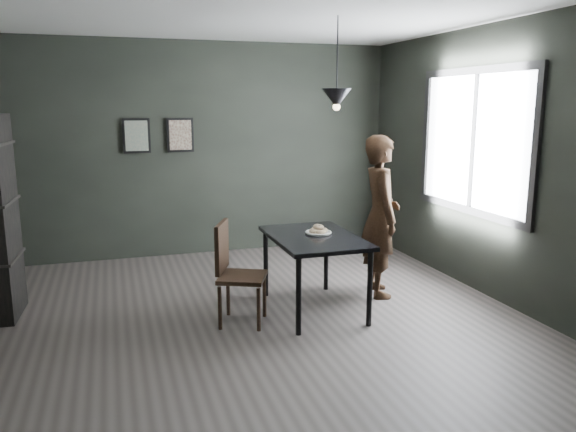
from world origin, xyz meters
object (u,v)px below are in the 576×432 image
object	(u,v)px
pendant_lamp	(337,98)
white_plate	(318,233)
wood_chair	(233,267)
woman	(380,216)
cafe_table	(314,244)

from	to	relation	value
pendant_lamp	white_plate	bearing A→B (deg)	-169.76
white_plate	wood_chair	world-z (taller)	wood_chair
wood_chair	pendant_lamp	world-z (taller)	pendant_lamp
white_plate	woman	size ratio (longest dim) A/B	0.14
cafe_table	woman	world-z (taller)	woman
white_plate	pendant_lamp	bearing A→B (deg)	10.24
cafe_table	wood_chair	bearing A→B (deg)	-173.97
cafe_table	pendant_lamp	world-z (taller)	pendant_lamp
wood_chair	pendant_lamp	distance (m)	1.86
wood_chair	white_plate	bearing A→B (deg)	33.47
woman	pendant_lamp	xyz separation A→B (m)	(-0.57, -0.14, 1.21)
woman	wood_chair	xyz separation A→B (m)	(-1.64, -0.33, -0.31)
cafe_table	white_plate	xyz separation A→B (m)	(0.07, 0.07, 0.08)
woman	white_plate	bearing A→B (deg)	114.39
woman	wood_chair	distance (m)	1.70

